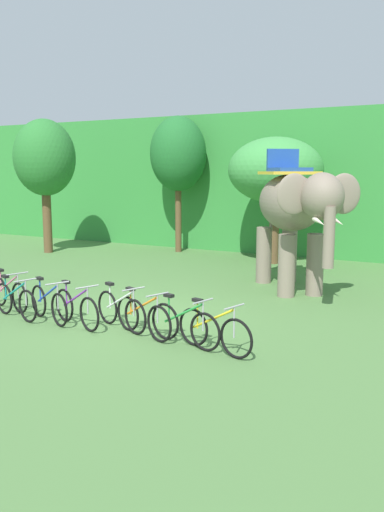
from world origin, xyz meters
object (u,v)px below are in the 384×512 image
object	(u,v)px
bike_blue	(49,304)
bike_orange	(143,317)
bike_pink	(9,293)
bike_green	(184,325)
tree_left	(45,159)
elephant	(294,209)
bike_purple	(76,308)
bike_yellow	(214,331)
bike_white	(121,310)
tree_center_left	(275,171)
bike_teal	(15,301)
tree_far_left	(178,154)

from	to	relation	value
bike_blue	bike_orange	xyz separation A→B (m)	(2.34, 0.09, 0.00)
bike_pink	bike_green	xyz separation A→B (m)	(4.84, -0.32, 0.00)
tree_left	elephant	distance (m)	10.97
bike_green	bike_purple	bearing A→B (deg)	-179.76
bike_purple	bike_green	world-z (taller)	same
bike_pink	bike_yellow	bearing A→B (deg)	-4.20
tree_left	bike_green	world-z (taller)	tree_left
bike_white	bike_orange	size ratio (longest dim) A/B	1.00
bike_green	tree_center_left	bearing A→B (deg)	100.04
tree_center_left	elephant	world-z (taller)	tree_center_left
bike_teal	bike_yellow	bearing A→B (deg)	0.84
bike_orange	tree_left	bearing A→B (deg)	142.01
tree_left	bike_orange	xyz separation A→B (m)	(9.39, -7.33, -3.27)
tree_far_left	bike_teal	bearing A→B (deg)	-80.04
bike_pink	bike_white	bearing A→B (deg)	-0.70
tree_far_left	bike_purple	xyz separation A→B (m)	(3.38, -10.06, -3.44)
tree_far_left	bike_orange	world-z (taller)	tree_far_left
tree_far_left	bike_teal	xyz separation A→B (m)	(1.79, -10.21, -3.44)
elephant	bike_blue	world-z (taller)	elephant
elephant	bike_orange	distance (m)	5.68
bike_teal	bike_green	distance (m)	4.14
bike_orange	bike_yellow	distance (m)	1.62
bike_blue	bike_purple	xyz separation A→B (m)	(0.77, -0.00, 0.00)
bike_orange	bike_green	size ratio (longest dim) A/B	0.97
tree_center_left	bike_pink	world-z (taller)	tree_center_left
tree_center_left	bike_purple	bearing A→B (deg)	-95.64
tree_left	bike_purple	bearing A→B (deg)	-43.57
elephant	bike_white	bearing A→B (deg)	-111.15
tree_left	bike_orange	bearing A→B (deg)	-37.99
bike_pink	bike_white	size ratio (longest dim) A/B	1.02
tree_left	bike_pink	xyz separation A→B (m)	(5.52, -7.10, -3.27)
bike_white	bike_pink	bearing A→B (deg)	179.30
tree_far_left	bike_blue	distance (m)	10.95
tree_left	bike_white	xyz separation A→B (m)	(8.73, -7.14, -3.27)
elephant	bike_purple	distance (m)	6.31
tree_far_left	bike_blue	xyz separation A→B (m)	(2.62, -10.06, -3.44)
bike_teal	bike_orange	xyz separation A→B (m)	(3.17, 0.24, 0.00)
bike_teal	tree_far_left	bearing A→B (deg)	99.96
tree_far_left	tree_center_left	distance (m)	4.42
tree_left	bike_pink	bearing A→B (deg)	-52.13
bike_purple	bike_blue	bearing A→B (deg)	179.81
bike_yellow	bike_blue	bearing A→B (deg)	178.89
tree_far_left	bike_green	xyz separation A→B (m)	(5.93, -10.05, -3.44)
tree_far_left	bike_blue	world-z (taller)	tree_far_left
bike_teal	bike_white	world-z (taller)	same
bike_orange	elephant	bearing A→B (deg)	76.19
tree_far_left	bike_pink	size ratio (longest dim) A/B	3.20
elephant	bike_orange	bearing A→B (deg)	-103.81
tree_left	bike_purple	world-z (taller)	tree_left
bike_green	bike_yellow	bearing A→B (deg)	-7.46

